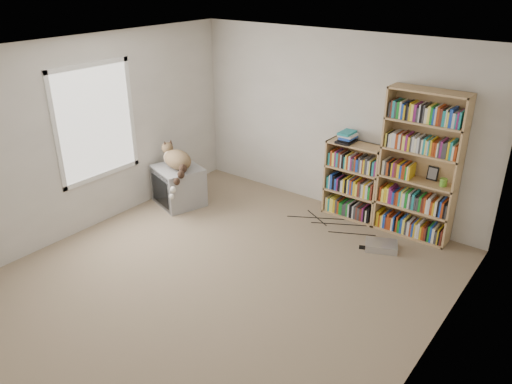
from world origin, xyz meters
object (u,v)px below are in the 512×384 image
Objects in this scene: dvd_player at (381,246)px; bookcase_tall at (420,170)px; cat at (177,164)px; crt_tv at (179,186)px; bookcase_short at (354,183)px.

bookcase_tall is at bearing 52.92° from dvd_player.
bookcase_tall is 1.07m from dvd_player.
cat is 3.30m from bookcase_tall.
cat is 1.82× the size of dvd_player.
crt_tv is 2.53m from bookcase_short.
bookcase_short is (2.16, 1.27, -0.18)m from cat.
cat is 2.51m from bookcase_short.
bookcase_tall reaches higher than cat.
bookcase_short is (-0.88, -0.00, -0.41)m from bookcase_tall.
bookcase_short reaches higher than dvd_player.
bookcase_tall reaches higher than crt_tv.
cat reaches higher than crt_tv.
cat is 3.03m from dvd_player.
bookcase_short reaches higher than crt_tv.
bookcase_short is (2.22, 1.19, 0.21)m from crt_tv.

